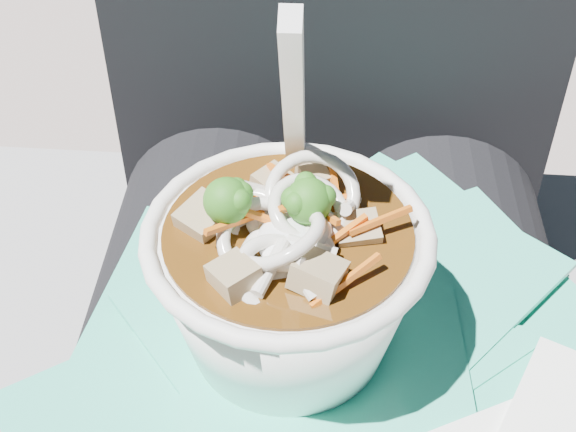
{
  "coord_description": "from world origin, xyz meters",
  "views": [
    {
      "loc": [
        -0.01,
        -0.28,
        0.97
      ],
      "look_at": [
        -0.02,
        0.01,
        0.71
      ],
      "focal_mm": 50.0,
      "sensor_mm": 36.0,
      "label": 1
    }
  ],
  "objects": [
    {
      "name": "person_body",
      "position": [
        0.0,
        0.09,
        0.55
      ],
      "size": [
        0.34,
        0.94,
        0.99
      ],
      "color": "black",
      "rests_on": "ground"
    },
    {
      "name": "plastic_bag",
      "position": [
        0.02,
        0.0,
        0.61
      ],
      "size": [
        0.35,
        0.42,
        0.02
      ],
      "color": "#2EC09E",
      "rests_on": "lap"
    },
    {
      "name": "udon_bowl",
      "position": [
        -0.02,
        0.01,
        0.67
      ],
      "size": [
        0.16,
        0.16,
        0.2
      ],
      "color": "white",
      "rests_on": "plastic_bag"
    }
  ]
}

